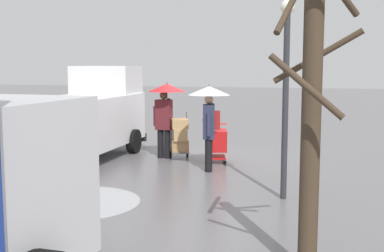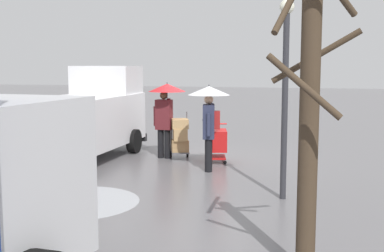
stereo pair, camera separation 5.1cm
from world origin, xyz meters
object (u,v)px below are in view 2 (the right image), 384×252
object	(u,v)px
hand_dolly_boxes	(180,136)
pedestrian_pink_side	(166,102)
street_lamp	(285,78)
bare_tree_near	(309,122)
shopping_cart_vendor	(217,141)
cargo_van_parked_right	(82,118)
pedestrian_black_side	(209,108)

from	to	relation	value
hand_dolly_boxes	pedestrian_pink_side	distance (m)	1.02
pedestrian_pink_side	street_lamp	bearing A→B (deg)	135.92
pedestrian_pink_side	bare_tree_near	xyz separation A→B (m)	(-4.20, 7.06, 0.35)
shopping_cart_vendor	hand_dolly_boxes	xyz separation A→B (m)	(1.08, -0.12, 0.09)
pedestrian_pink_side	street_lamp	xyz separation A→B (m)	(-3.60, 3.48, 0.79)
cargo_van_parked_right	bare_tree_near	distance (m)	8.94
cargo_van_parked_right	pedestrian_black_side	xyz separation A→B (m)	(-3.73, 0.48, 0.39)
cargo_van_parked_right	bare_tree_near	size ratio (longest dim) A/B	1.40
pedestrian_pink_side	street_lamp	size ratio (longest dim) A/B	0.56
hand_dolly_boxes	pedestrian_pink_side	bearing A→B (deg)	-8.22
bare_tree_near	street_lamp	distance (m)	3.65
cargo_van_parked_right	hand_dolly_boxes	bearing A→B (deg)	-163.71
street_lamp	hand_dolly_boxes	bearing A→B (deg)	-47.23
hand_dolly_boxes	cargo_van_parked_right	bearing A→B (deg)	16.29
cargo_van_parked_right	pedestrian_black_side	distance (m)	3.78
shopping_cart_vendor	street_lamp	world-z (taller)	street_lamp
pedestrian_pink_side	shopping_cart_vendor	bearing A→B (deg)	173.01
pedestrian_black_side	hand_dolly_boxes	bearing A→B (deg)	-47.46
shopping_cart_vendor	pedestrian_black_side	xyz separation A→B (m)	(-0.05, 1.11, 1.00)
cargo_van_parked_right	shopping_cart_vendor	world-z (taller)	cargo_van_parked_right
shopping_cart_vendor	bare_tree_near	xyz separation A→B (m)	(-2.68, 6.87, 1.37)
pedestrian_black_side	bare_tree_near	world-z (taller)	bare_tree_near
cargo_van_parked_right	shopping_cart_vendor	distance (m)	3.78
cargo_van_parked_right	bare_tree_near	world-z (taller)	bare_tree_near
hand_dolly_boxes	street_lamp	distance (m)	4.96
hand_dolly_boxes	pedestrian_pink_side	world-z (taller)	pedestrian_pink_side
pedestrian_pink_side	cargo_van_parked_right	bearing A→B (deg)	20.79
bare_tree_near	street_lamp	xyz separation A→B (m)	(0.60, -3.58, 0.44)
pedestrian_black_side	bare_tree_near	bearing A→B (deg)	114.54
cargo_van_parked_right	hand_dolly_boxes	xyz separation A→B (m)	(-2.59, -0.76, -0.52)
hand_dolly_boxes	pedestrian_black_side	xyz separation A→B (m)	(-1.13, 1.24, 0.91)
shopping_cart_vendor	bare_tree_near	bearing A→B (deg)	111.31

